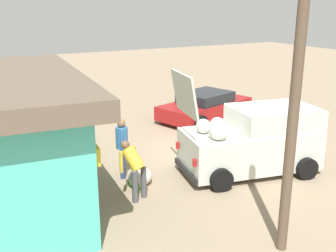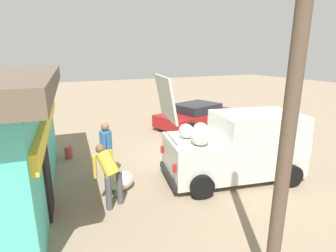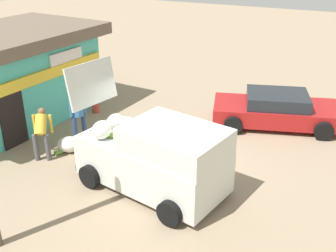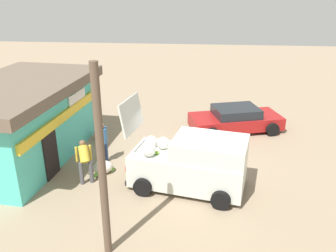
# 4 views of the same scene
# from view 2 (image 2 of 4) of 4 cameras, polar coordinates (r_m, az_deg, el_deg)

# --- Properties ---
(ground_plane) EXTENTS (60.00, 60.00, 0.00)m
(ground_plane) POSITION_cam_2_polar(r_m,az_deg,el_deg) (9.28, 5.88, -7.34)
(ground_plane) COLOR gray
(delivery_van) EXTENTS (2.76, 4.32, 3.02)m
(delivery_van) POSITION_cam_2_polar(r_m,az_deg,el_deg) (8.02, 14.59, -4.18)
(delivery_van) COLOR silver
(delivery_van) RESTS_ON ground_plane
(parked_sedan) EXTENTS (3.12, 4.61, 1.16)m
(parked_sedan) POSITION_cam_2_polar(r_m,az_deg,el_deg) (13.43, 6.15, 2.28)
(parked_sedan) COLOR maroon
(parked_sedan) RESTS_ON ground_plane
(vendor_standing) EXTENTS (0.54, 0.44, 1.69)m
(vendor_standing) POSITION_cam_2_polar(r_m,az_deg,el_deg) (7.80, -13.16, -4.38)
(vendor_standing) COLOR navy
(vendor_standing) RESTS_ON ground_plane
(customer_bending) EXTENTS (0.71, 0.65, 1.49)m
(customer_bending) POSITION_cam_2_polar(r_m,az_deg,el_deg) (6.50, -12.64, -9.30)
(customer_bending) COLOR #4C4C51
(customer_bending) RESTS_ON ground_plane
(unloaded_banana_pile) EXTENTS (0.89, 0.91, 0.48)m
(unloaded_banana_pile) POSITION_cam_2_polar(r_m,az_deg,el_deg) (7.42, -10.10, -11.65)
(unloaded_banana_pile) COLOR silver
(unloaded_banana_pile) RESTS_ON ground_plane
(paint_bucket) EXTENTS (0.26, 0.26, 0.42)m
(paint_bucket) POSITION_cam_2_polar(r_m,az_deg,el_deg) (9.96, -20.59, -5.38)
(paint_bucket) COLOR #BF3F33
(paint_bucket) RESTS_ON ground_plane
(utility_pole) EXTENTS (0.20, 0.20, 5.07)m
(utility_pole) POSITION_cam_2_polar(r_m,az_deg,el_deg) (3.87, 24.45, -1.36)
(utility_pole) COLOR brown
(utility_pole) RESTS_ON ground_plane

